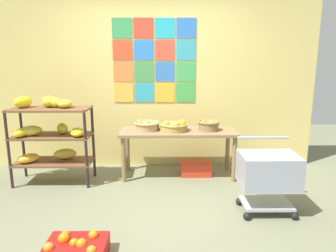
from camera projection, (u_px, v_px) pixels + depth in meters
The scene contains 10 objects.
ground at pixel (148, 212), 3.37m from camera, with size 9.13×9.13×0.00m, color #717457.
back_wall_with_art at pixel (153, 70), 4.62m from camera, with size 4.86×0.07×2.91m.
banana_shelf_unit at pixel (49, 130), 4.07m from camera, with size 1.01×0.49×1.16m.
display_table at pixel (178, 136), 4.32m from camera, with size 1.60×0.58×0.66m.
fruit_basket_back_left at pixel (174, 126), 4.27m from camera, with size 0.40×0.40×0.16m.
fruit_basket_back_right at pixel (147, 125), 4.32m from camera, with size 0.36×0.36×0.14m.
fruit_basket_left at pixel (209, 125), 4.29m from camera, with size 0.30×0.30×0.15m.
produce_crate_under_table at pixel (196, 168), 4.47m from camera, with size 0.43×0.30×0.18m, color red.
orange_crate_foreground at pixel (76, 249), 2.57m from camera, with size 0.50×0.34×0.22m.
shopping_cart at pixel (268, 173), 3.28m from camera, with size 0.60×0.48×0.78m.
Camera 1 is at (0.18, -3.09, 1.62)m, focal length 33.28 mm.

